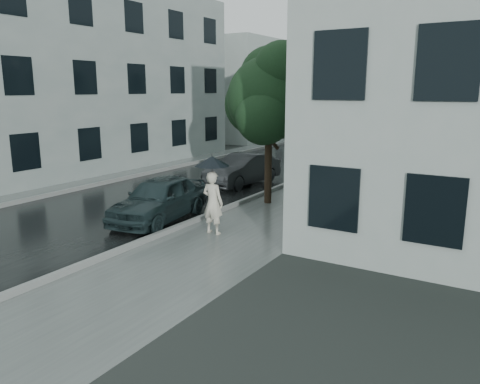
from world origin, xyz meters
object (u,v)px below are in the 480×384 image
Objects in this scene: street_tree at (271,97)px; car_far at (242,170)px; pedestrian at (213,203)px; car_near at (160,199)px; lamp_post at (292,110)px.

street_tree reaches higher than car_far.
pedestrian is 0.45× the size of car_far.
pedestrian reaches higher than car_far.
street_tree is 5.35m from car_near.
pedestrian is 2.28m from car_near.
lamp_post reaches higher than car_far.
car_far is (-2.87, 6.50, -0.24)m from pedestrian.
street_tree is at bearing -36.49° from car_far.
car_near is 1.01× the size of car_far.
lamp_post is (-0.39, 2.70, -0.56)m from street_tree.
lamp_post is 1.39× the size of car_near.
pedestrian is at bearing -60.61° from car_far.
car_far is at bearing 87.93° from car_near.
lamp_post reaches higher than pedestrian.
street_tree is at bearing 56.97° from car_near.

